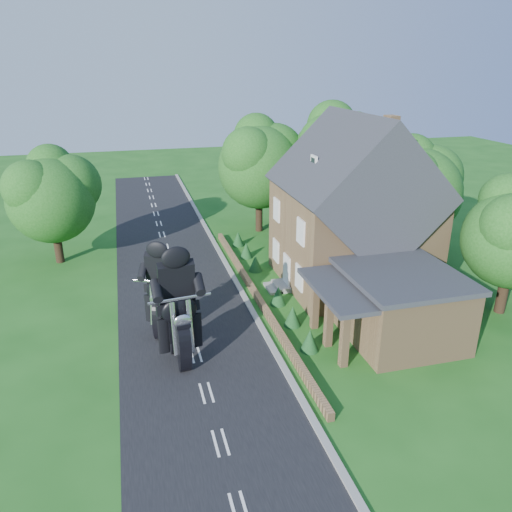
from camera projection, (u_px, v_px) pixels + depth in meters
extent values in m
plane|color=#1A5417|center=(196.00, 355.00, 23.39)|extent=(120.00, 120.00, 0.00)
cube|color=black|center=(196.00, 355.00, 23.38)|extent=(7.00, 80.00, 0.02)
cube|color=gray|center=(270.00, 343.00, 24.24)|extent=(0.30, 80.00, 0.12)
cube|color=#92704A|center=(257.00, 296.00, 28.85)|extent=(0.30, 22.00, 0.40)
cube|color=#92704A|center=(351.00, 235.00, 30.22)|extent=(8.00, 8.00, 6.00)
cube|color=#282A30|center=(354.00, 187.00, 29.12)|extent=(8.48, 8.64, 8.48)
cube|color=#92704A|center=(391.00, 130.00, 28.44)|extent=(0.60, 0.90, 1.60)
cube|color=white|center=(314.00, 163.00, 27.95)|extent=(0.12, 0.80, 0.90)
cube|color=black|center=(313.00, 164.00, 27.94)|extent=(0.04, 0.55, 0.65)
cube|color=white|center=(287.00, 272.00, 29.95)|extent=(0.10, 1.10, 2.10)
cube|color=gray|center=(281.00, 286.00, 30.20)|extent=(0.80, 1.60, 0.30)
cube|color=gray|center=(273.00, 288.00, 30.10)|extent=(0.80, 1.60, 0.15)
cube|color=white|center=(299.00, 278.00, 27.77)|extent=(0.10, 1.10, 1.40)
cube|color=black|center=(299.00, 278.00, 27.77)|extent=(0.04, 0.92, 1.22)
cube|color=white|center=(276.00, 251.00, 31.73)|extent=(0.10, 1.10, 1.40)
cube|color=black|center=(276.00, 251.00, 31.73)|extent=(0.04, 0.92, 1.22)
cube|color=white|center=(301.00, 232.00, 26.79)|extent=(0.10, 1.10, 1.40)
cube|color=black|center=(300.00, 232.00, 26.78)|extent=(0.04, 0.92, 1.22)
cube|color=white|center=(277.00, 210.00, 30.75)|extent=(0.10, 1.10, 1.40)
cube|color=black|center=(276.00, 210.00, 30.74)|extent=(0.04, 0.92, 1.22)
cube|color=#92704A|center=(399.00, 307.00, 24.49)|extent=(5.00, 5.60, 3.20)
cube|color=#282A30|center=(403.00, 275.00, 23.86)|extent=(5.30, 5.94, 0.24)
cube|color=#282A30|center=(342.00, 289.00, 23.25)|extent=(2.60, 5.32, 0.22)
cube|color=#92704A|center=(345.00, 339.00, 22.05)|extent=(0.35, 0.35, 2.80)
cube|color=#92704A|center=(329.00, 320.00, 23.67)|extent=(0.35, 0.35, 2.80)
cube|color=#92704A|center=(315.00, 303.00, 25.29)|extent=(0.35, 0.35, 2.80)
cylinder|color=black|center=(507.00, 288.00, 26.96)|extent=(0.56, 0.56, 2.80)
sphere|color=#1A4E16|center=(511.00, 200.00, 26.23)|extent=(2.86, 2.86, 2.86)
cylinder|color=black|center=(414.00, 237.00, 34.46)|extent=(0.56, 0.56, 3.00)
sphere|color=#1A4E16|center=(419.00, 193.00, 33.31)|extent=(6.00, 6.00, 6.00)
sphere|color=#1A4E16|center=(433.00, 176.00, 33.84)|extent=(4.32, 4.32, 4.32)
sphere|color=#1A4E16|center=(415.00, 179.00, 31.81)|extent=(3.72, 3.72, 3.72)
sphere|color=#1A4E16|center=(414.00, 158.00, 33.65)|extent=(3.30, 3.30, 3.30)
cylinder|color=black|center=(337.00, 207.00, 40.49)|extent=(0.56, 0.56, 3.60)
sphere|color=#1A4E16|center=(340.00, 161.00, 39.12)|extent=(7.20, 7.20, 7.20)
sphere|color=#1A4E16|center=(355.00, 144.00, 39.76)|extent=(5.18, 5.18, 5.18)
sphere|color=#1A4E16|center=(331.00, 145.00, 37.32)|extent=(4.46, 4.46, 4.46)
sphere|color=#1A4E16|center=(335.00, 125.00, 39.52)|extent=(3.96, 3.96, 3.96)
cylinder|color=black|center=(262.00, 210.00, 39.99)|extent=(0.56, 0.56, 3.40)
sphere|color=#1A4E16|center=(263.00, 167.00, 38.73)|extent=(6.40, 6.40, 6.40)
sphere|color=#1A4E16|center=(278.00, 153.00, 39.30)|extent=(4.61, 4.61, 4.61)
sphere|color=#1A4E16|center=(252.00, 153.00, 37.13)|extent=(3.97, 3.97, 3.97)
sphere|color=#1A4E16|center=(259.00, 136.00, 39.09)|extent=(3.52, 3.52, 3.52)
cylinder|color=black|center=(61.00, 242.00, 33.79)|extent=(0.56, 0.56, 2.80)
sphere|color=#1A4E16|center=(55.00, 200.00, 32.72)|extent=(5.60, 5.60, 5.60)
sphere|color=#1A4E16|center=(74.00, 185.00, 33.22)|extent=(4.03, 4.03, 4.03)
sphere|color=#1A4E16|center=(34.00, 187.00, 31.32)|extent=(3.47, 3.47, 3.47)
sphere|color=#1A4E16|center=(54.00, 167.00, 33.04)|extent=(3.08, 3.08, 3.08)
cone|color=#123A18|center=(310.00, 340.00, 23.56)|extent=(0.90, 0.90, 1.10)
cone|color=#123A18|center=(293.00, 316.00, 25.81)|extent=(0.90, 0.90, 1.10)
cone|color=#123A18|center=(278.00, 295.00, 28.06)|extent=(0.90, 0.90, 1.10)
cone|color=#123A18|center=(255.00, 263.00, 32.56)|extent=(0.90, 0.90, 1.10)
cone|color=#123A18|center=(246.00, 250.00, 34.81)|extent=(0.90, 0.90, 1.10)
cone|color=#123A18|center=(238.00, 239.00, 37.06)|extent=(0.90, 0.90, 1.10)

